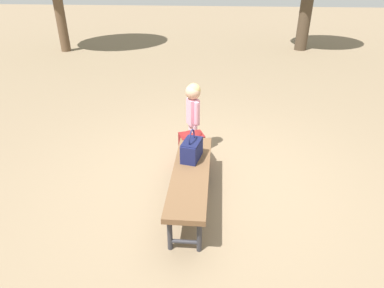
{
  "coord_description": "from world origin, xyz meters",
  "views": [
    {
      "loc": [
        -3.55,
        -0.08,
        2.44
      ],
      "look_at": [
        0.12,
        0.22,
        0.45
      ],
      "focal_mm": 31.26,
      "sensor_mm": 36.0,
      "label": 1
    }
  ],
  "objects": [
    {
      "name": "backpack_large",
      "position": [
        0.38,
        0.25,
        0.26
      ],
      "size": [
        0.34,
        0.37,
        0.52
      ],
      "color": "maroon",
      "rests_on": "ground"
    },
    {
      "name": "child_standing",
      "position": [
        0.74,
        0.26,
        0.69
      ],
      "size": [
        0.25,
        0.21,
        1.03
      ],
      "color": "#E5B2C6",
      "rests_on": "ground"
    },
    {
      "name": "backpack_small",
      "position": [
        -0.07,
        0.17,
        0.14
      ],
      "size": [
        0.19,
        0.17,
        0.29
      ],
      "color": "#4C2D66",
      "rests_on": "ground"
    },
    {
      "name": "park_bench",
      "position": [
        -0.5,
        0.18,
        0.39
      ],
      "size": [
        1.6,
        0.4,
        0.45
      ],
      "color": "brown",
      "rests_on": "ground"
    },
    {
      "name": "ground_plane",
      "position": [
        0.0,
        0.0,
        0.0
      ],
      "size": [
        40.0,
        40.0,
        0.0
      ],
      "primitive_type": "plane",
      "color": "#7F6B51",
      "rests_on": "ground"
    },
    {
      "name": "handbag",
      "position": [
        -0.23,
        0.2,
        0.58
      ],
      "size": [
        0.35,
        0.24,
        0.37
      ],
      "color": "#191E4C",
      "rests_on": "park_bench"
    }
  ]
}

